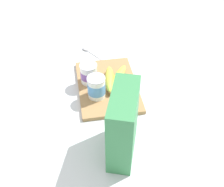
% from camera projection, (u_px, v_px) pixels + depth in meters
% --- Properties ---
extents(ground_plane, '(2.40, 2.40, 0.00)m').
position_uv_depth(ground_plane, '(108.00, 88.00, 1.16)').
color(ground_plane, silver).
extents(cutting_board, '(0.34, 0.23, 0.02)m').
position_uv_depth(cutting_board, '(108.00, 86.00, 1.16)').
color(cutting_board, '#A37A4C').
rests_on(cutting_board, ground_plane).
extents(cereal_box, '(0.20, 0.13, 0.24)m').
position_uv_depth(cereal_box, '(122.00, 125.00, 0.86)').
color(cereal_box, '#38844C').
rests_on(cereal_box, ground_plane).
extents(yogurt_cup_front, '(0.07, 0.07, 0.09)m').
position_uv_depth(yogurt_cup_front, '(96.00, 87.00, 1.07)').
color(yogurt_cup_front, white).
rests_on(yogurt_cup_front, cutting_board).
extents(yogurt_cup_back, '(0.07, 0.07, 0.08)m').
position_uv_depth(yogurt_cup_back, '(89.00, 74.00, 1.14)').
color(yogurt_cup_back, white).
rests_on(yogurt_cup_back, cutting_board).
extents(banana_bunch, '(0.17, 0.12, 0.04)m').
position_uv_depth(banana_bunch, '(113.00, 79.00, 1.15)').
color(banana_bunch, '#D8DC44').
rests_on(banana_bunch, cutting_board).
extents(spoon, '(0.12, 0.09, 0.01)m').
position_uv_depth(spoon, '(89.00, 51.00, 1.34)').
color(spoon, silver).
rests_on(spoon, ground_plane).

